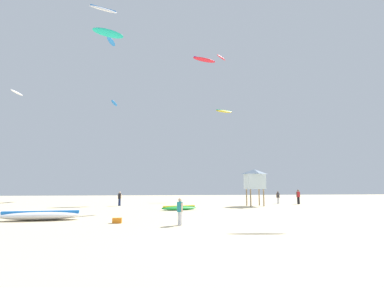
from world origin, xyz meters
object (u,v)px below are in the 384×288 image
(person_left, at_px, (298,196))
(kite_aloft_5, at_px, (103,9))
(kite_aloft_4, at_px, (108,33))
(kite_grounded_near, at_px, (179,208))
(kite_aloft_8, at_px, (221,58))
(cooler_box, at_px, (117,221))
(kite_aloft_1, at_px, (111,41))
(kite_aloft_9, at_px, (204,60))
(kite_grounded_mid, at_px, (41,216))
(person_right, at_px, (120,197))
(person_foreground, at_px, (180,209))
(kite_aloft_0, at_px, (224,111))
(person_midground, at_px, (278,196))
(lifeguard_tower, at_px, (255,179))
(kite_aloft_3, at_px, (114,103))
(kite_aloft_6, at_px, (17,93))

(person_left, bearing_deg, kite_aloft_5, -119.64)
(kite_aloft_4, bearing_deg, kite_grounded_near, 1.62)
(kite_aloft_8, bearing_deg, cooler_box, -123.86)
(kite_aloft_1, height_order, kite_aloft_4, kite_aloft_1)
(kite_aloft_8, bearing_deg, kite_aloft_9, 90.11)
(kite_grounded_mid, height_order, kite_aloft_4, kite_aloft_4)
(person_right, height_order, kite_grounded_mid, person_right)
(person_foreground, height_order, kite_aloft_8, kite_aloft_8)
(cooler_box, relative_size, kite_aloft_0, 0.18)
(person_midground, height_order, kite_aloft_4, kite_aloft_4)
(lifeguard_tower, bearing_deg, kite_grounded_near, -152.53)
(kite_aloft_9, bearing_deg, person_midground, -50.89)
(person_foreground, distance_m, kite_aloft_1, 25.62)
(person_foreground, height_order, kite_aloft_9, kite_aloft_9)
(person_foreground, bearing_deg, kite_aloft_9, 46.55)
(lifeguard_tower, height_order, kite_aloft_3, kite_aloft_3)
(kite_aloft_9, bearing_deg, kite_aloft_8, -89.89)
(kite_aloft_5, bearing_deg, kite_aloft_6, -130.89)
(lifeguard_tower, bearing_deg, kite_aloft_3, 132.83)
(cooler_box, xyz_separation_m, kite_aloft_9, (10.06, 27.74, 22.82))
(person_right, distance_m, kite_aloft_6, 16.17)
(person_foreground, distance_m, cooler_box, 4.12)
(kite_grounded_near, relative_size, lifeguard_tower, 0.89)
(lifeguard_tower, distance_m, kite_aloft_0, 19.49)
(kite_grounded_mid, height_order, kite_aloft_0, kite_aloft_0)
(person_right, distance_m, kite_aloft_0, 24.72)
(cooler_box, relative_size, kite_aloft_4, 0.18)
(kite_aloft_4, bearing_deg, kite_aloft_8, 24.40)
(kite_grounded_mid, xyz_separation_m, kite_aloft_1, (2.11, 12.97, 18.87))
(kite_grounded_near, relative_size, kite_aloft_1, 1.49)
(person_midground, relative_size, kite_aloft_1, 0.63)
(cooler_box, height_order, kite_aloft_9, kite_aloft_9)
(person_foreground, bearing_deg, kite_aloft_8, 37.77)
(cooler_box, height_order, kite_aloft_5, kite_aloft_5)
(person_midground, height_order, kite_aloft_3, kite_aloft_3)
(cooler_box, bearing_deg, person_midground, 45.26)
(kite_aloft_8, bearing_deg, kite_aloft_5, 152.92)
(kite_grounded_mid, bearing_deg, person_right, 76.00)
(kite_aloft_3, xyz_separation_m, kite_aloft_8, (15.31, -19.44, 0.92))
(person_foreground, height_order, person_left, person_left)
(kite_aloft_3, distance_m, kite_aloft_4, 25.31)
(person_foreground, xyz_separation_m, kite_aloft_3, (-8.98, 35.96, 16.01))
(person_left, distance_m, kite_grounded_mid, 29.30)
(kite_aloft_0, distance_m, kite_aloft_6, 30.74)
(kite_aloft_6, bearing_deg, kite_aloft_5, 49.11)
(person_foreground, height_order, kite_aloft_5, kite_aloft_5)
(person_midground, relative_size, kite_aloft_0, 0.49)
(kite_aloft_8, bearing_deg, person_midground, 21.22)
(kite_aloft_4, relative_size, kite_aloft_5, 0.77)
(kite_aloft_0, relative_size, kite_aloft_9, 0.72)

